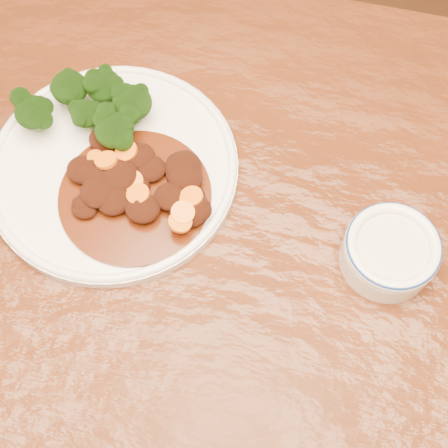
% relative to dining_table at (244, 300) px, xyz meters
% --- Properties ---
extents(ground, '(4.00, 4.00, 0.00)m').
position_rel_dining_table_xyz_m(ground, '(0.00, 0.00, -0.67)').
color(ground, '#492512').
rests_on(ground, ground).
extents(dining_table, '(1.60, 1.07, 0.75)m').
position_rel_dining_table_xyz_m(dining_table, '(0.00, 0.00, 0.00)').
color(dining_table, '#4F220E').
rests_on(dining_table, ground).
extents(dinner_plate, '(0.31, 0.31, 0.02)m').
position_rel_dining_table_xyz_m(dinner_plate, '(-0.20, 0.08, 0.09)').
color(dinner_plate, white).
rests_on(dinner_plate, dining_table).
extents(broccoli_florets, '(0.15, 0.11, 0.05)m').
position_rel_dining_table_xyz_m(broccoli_florets, '(-0.25, 0.13, 0.13)').
color(broccoli_florets, '#69904A').
rests_on(broccoli_florets, dinner_plate).
extents(mince_stew, '(0.19, 0.18, 0.03)m').
position_rel_dining_table_xyz_m(mince_stew, '(-0.15, 0.06, 0.11)').
color(mince_stew, '#4F1C08').
rests_on(mince_stew, dinner_plate).
extents(dip_bowl, '(0.11, 0.11, 0.05)m').
position_rel_dining_table_xyz_m(dip_bowl, '(0.14, 0.08, 0.11)').
color(dip_bowl, white).
rests_on(dip_bowl, dining_table).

